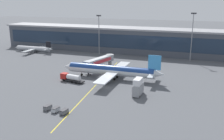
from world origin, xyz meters
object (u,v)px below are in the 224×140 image
object	(u,v)px
catering_lift	(138,87)
baggage_cart_0	(48,107)
fuel_tanker	(71,78)
main_airliner	(111,70)
baggage_cart_1	(56,109)
commuter_jet_far	(33,48)
baggage_cart_2	(64,112)

from	to	relation	value
catering_lift	baggage_cart_0	xyz separation A→B (m)	(-23.12, -21.94, -2.28)
catering_lift	fuel_tanker	bearing A→B (deg)	169.11
main_airliner	baggage_cart_1	size ratio (longest dim) A/B	16.07
catering_lift	baggage_cart_0	distance (m)	31.96
catering_lift	commuter_jet_far	world-z (taller)	commuter_jet_far
catering_lift	baggage_cart_2	bearing A→B (deg)	-126.25
baggage_cart_1	commuter_jet_far	size ratio (longest dim) A/B	0.10
baggage_cart_0	baggage_cart_1	bearing A→B (deg)	-8.69
baggage_cart_0	baggage_cart_1	size ratio (longest dim) A/B	1.00
main_airliner	baggage_cart_0	bearing A→B (deg)	-101.09
fuel_tanker	commuter_jet_far	world-z (taller)	commuter_jet_far
fuel_tanker	baggage_cart_1	distance (m)	30.03
catering_lift	baggage_cart_2	xyz separation A→B (m)	(-16.80, -22.91, -2.28)
main_airliner	commuter_jet_far	world-z (taller)	main_airliner
fuel_tanker	catering_lift	xyz separation A→B (m)	(30.17, -5.80, 1.32)
fuel_tanker	catering_lift	bearing A→B (deg)	-10.89
baggage_cart_1	baggage_cart_0	bearing A→B (deg)	171.31
baggage_cart_1	baggage_cart_2	xyz separation A→B (m)	(3.16, -0.48, 0.00)
baggage_cart_0	commuter_jet_far	bearing A→B (deg)	128.73
commuter_jet_far	baggage_cart_1	bearing A→B (deg)	-50.01
baggage_cart_0	commuter_jet_far	distance (m)	95.91
baggage_cart_2	commuter_jet_far	distance (m)	100.71
main_airliner	commuter_jet_far	distance (m)	77.00
catering_lift	baggage_cart_1	bearing A→B (deg)	-131.67
baggage_cart_1	commuter_jet_far	distance (m)	98.29
main_airliner	catering_lift	xyz separation A→B (m)	(15.78, -15.54, -0.69)
catering_lift	baggage_cart_2	world-z (taller)	catering_lift
main_airliner	baggage_cart_0	distance (m)	38.31
catering_lift	commuter_jet_far	bearing A→B (deg)	147.54
main_airliner	fuel_tanker	world-z (taller)	main_airliner
baggage_cart_1	commuter_jet_far	xyz separation A→B (m)	(-63.15, 75.29, 1.77)
main_airliner	baggage_cart_2	distance (m)	38.57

